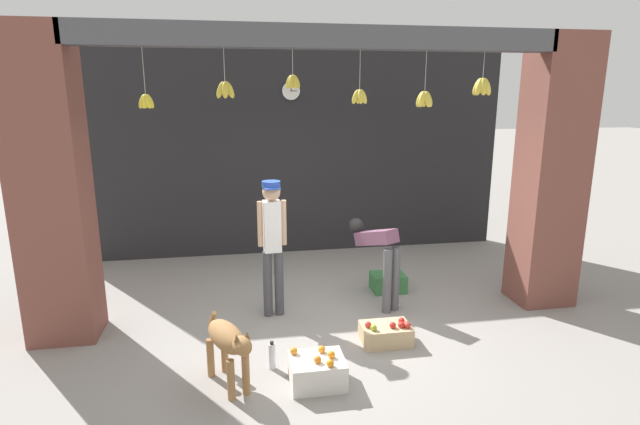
{
  "coord_description": "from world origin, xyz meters",
  "views": [
    {
      "loc": [
        -0.99,
        -5.26,
        2.66
      ],
      "look_at": [
        0.0,
        0.44,
        1.27
      ],
      "focal_mm": 28.0,
      "sensor_mm": 36.0,
      "label": 1
    }
  ],
  "objects": [
    {
      "name": "ground_plane",
      "position": [
        0.0,
        0.0,
        0.0
      ],
      "size": [
        60.0,
        60.0,
        0.0
      ],
      "primitive_type": "plane",
      "color": "gray"
    },
    {
      "name": "shop_back_wall",
      "position": [
        0.0,
        2.97,
        1.68
      ],
      "size": [
        7.1,
        0.12,
        3.35
      ],
      "primitive_type": "cube",
      "color": "#232326",
      "rests_on": "ground_plane"
    },
    {
      "name": "shop_pillar_left",
      "position": [
        -2.9,
        0.3,
        1.68
      ],
      "size": [
        0.7,
        0.6,
        3.35
      ],
      "primitive_type": "cube",
      "color": "brown",
      "rests_on": "ground_plane"
    },
    {
      "name": "shop_pillar_right",
      "position": [
        2.9,
        0.3,
        1.68
      ],
      "size": [
        0.7,
        0.6,
        3.35
      ],
      "primitive_type": "cube",
      "color": "brown",
      "rests_on": "ground_plane"
    },
    {
      "name": "storefront_awning",
      "position": [
        0.03,
        0.12,
        3.19
      ],
      "size": [
        5.2,
        0.29,
        0.86
      ],
      "color": "#4C4C51"
    },
    {
      "name": "dog",
      "position": [
        -1.11,
        -1.04,
        0.46
      ],
      "size": [
        0.5,
        0.84,
        0.67
      ],
      "rotation": [
        0.0,
        0.0,
        -1.14
      ],
      "color": "#9E7042",
      "rests_on": "ground_plane"
    },
    {
      "name": "shopkeeper",
      "position": [
        -0.58,
        0.43,
        0.99
      ],
      "size": [
        0.34,
        0.28,
        1.67
      ],
      "rotation": [
        0.0,
        0.0,
        3.2
      ],
      "color": "#424247",
      "rests_on": "ground_plane"
    },
    {
      "name": "worker_stooping",
      "position": [
        0.76,
        0.5,
        0.71
      ],
      "size": [
        0.53,
        0.77,
        1.07
      ],
      "rotation": [
        0.0,
        0.0,
        0.5
      ],
      "color": "#56565B",
      "rests_on": "ground_plane"
    },
    {
      "name": "fruit_crate_oranges",
      "position": [
        -0.3,
        -1.14,
        0.14
      ],
      "size": [
        0.51,
        0.42,
        0.33
      ],
      "color": "silver",
      "rests_on": "ground_plane"
    },
    {
      "name": "fruit_crate_apples",
      "position": [
        0.57,
        -0.48,
        0.11
      ],
      "size": [
        0.53,
        0.37,
        0.27
      ],
      "color": "tan",
      "rests_on": "ground_plane"
    },
    {
      "name": "produce_box_green",
      "position": [
        1.04,
        0.95,
        0.12
      ],
      "size": [
        0.45,
        0.36,
        0.24
      ],
      "primitive_type": "cube",
      "color": "#387A42",
      "rests_on": "ground_plane"
    },
    {
      "name": "water_bottle",
      "position": [
        -0.69,
        -0.8,
        0.14
      ],
      "size": [
        0.07,
        0.07,
        0.29
      ],
      "color": "silver",
      "rests_on": "ground_plane"
    },
    {
      "name": "wall_clock",
      "position": [
        -0.04,
        2.89,
        2.69
      ],
      "size": [
        0.3,
        0.03,
        0.3
      ],
      "color": "black"
    }
  ]
}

